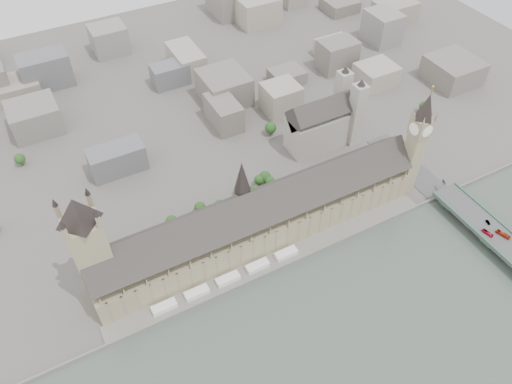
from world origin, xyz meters
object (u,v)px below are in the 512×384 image
westminster_bridge (509,252)px  car_approach (444,182)px  red_bus_south (503,234)px  car_silver (488,222)px  westminster_abbey (325,122)px  red_bus_north (487,233)px  elizabeth_tower (418,138)px  victoria_tower (90,246)px  palace_of_westminster (258,219)px

westminster_bridge → car_approach: car_approach is taller
westminster_bridge → car_approach: bearing=86.7°
red_bus_south → car_silver: bearing=74.8°
westminster_abbey → red_bus_south: (54.34, -170.80, -13.28)m
westminster_abbey → red_bus_north: westminster_abbey is taller
elizabeth_tower → victoria_tower: elizabeth_tower is taller
car_approach → victoria_tower: bearing=-163.1°
westminster_abbey → car_silver: (54.11, -155.85, -14.03)m
westminster_abbey → car_silver: 165.57m
elizabeth_tower → car_silver: size_ratio=21.99×
red_bus_north → red_bus_south: size_ratio=0.85×
westminster_bridge → westminster_abbey: westminster_abbey is taller
westminster_abbey → car_silver: bearing=-70.9°
palace_of_westminster → car_approach: bearing=-10.0°
victoria_tower → westminster_bridge: 309.91m
victoria_tower → car_approach: size_ratio=19.19×
victoria_tower → red_bus_south: size_ratio=9.00×
car_silver → westminster_abbey: bearing=124.9°
victoria_tower → car_silver: size_ratio=20.46×
westminster_bridge → red_bus_south: 13.86m
car_silver → elizabeth_tower: bearing=127.2°
palace_of_westminster → car_silver: size_ratio=54.21×
red_bus_north → car_silver: red_bus_north is taller
palace_of_westminster → westminster_abbey: size_ratio=3.90×
red_bus_south → car_approach: 66.29m
palace_of_westminster → red_bus_north: size_ratio=28.22×
westminster_abbey → car_approach: size_ratio=13.05×
red_bus_north → westminster_bridge: bearing=-82.3°
red_bus_north → car_approach: red_bus_north is taller
victoria_tower → red_bus_south: 307.85m
car_silver → car_approach: 51.33m
red_bus_south → red_bus_north: bearing=127.5°
elizabeth_tower → westminster_abbey: size_ratio=1.58×
palace_of_westminster → red_bus_north: 179.63m
elizabeth_tower → car_silver: elizabeth_tower is taller
palace_of_westminster → westminster_bridge: 195.05m
victoria_tower → car_approach: (288.43, -35.53, -44.20)m
car_silver → westminster_bridge: bearing=-80.8°
westminster_abbey → red_bus_south: westminster_abbey is taller
westminster_abbey → red_bus_north: size_ratio=7.24×
westminster_bridge → red_bus_south: bearing=74.4°
victoria_tower → westminster_abbey: bearing=16.5°
westminster_bridge → red_bus_north: red_bus_north is taller
car_silver → car_approach: (1.39, 51.32, -0.05)m
victoria_tower → palace_of_westminster: bearing=-3.0°
westminster_abbey → palace_of_westminster: bearing=-145.8°
elizabeth_tower → car_silver: (27.04, -68.85, -47.03)m
red_bus_north → red_bus_south: (9.39, -6.91, 0.24)m
palace_of_westminster → red_bus_north: palace_of_westminster is taller
victoria_tower → car_silver: bearing=-16.8°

